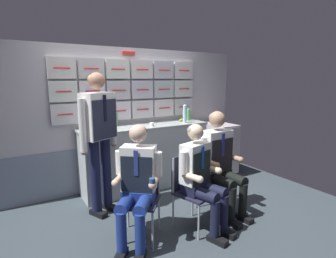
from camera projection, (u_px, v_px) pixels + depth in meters
The scene contains 17 objects.
ground at pixel (171, 221), 3.25m from camera, with size 4.80×4.80×0.04m, color #343E44.
galley_bulkhead at pixel (126, 116), 4.20m from camera, with size 4.20×0.14×2.15m.
galley_counter at pixel (146, 156), 4.18m from camera, with size 2.02×0.53×0.98m.
service_trolley at pixel (218, 147), 4.76m from camera, with size 0.40×0.65×0.91m.
folding_chair_left at pixel (141, 190), 2.88m from camera, with size 0.56×0.56×0.83m.
crew_member_left at pixel (137, 180), 2.70m from camera, with size 0.62×0.66×1.23m.
folding_chair_right at pixel (189, 183), 3.06m from camera, with size 0.49×0.49×0.83m.
crew_member_right at pixel (201, 174), 2.92m from camera, with size 0.49×0.64×1.20m.
folding_chair_by_counter at pixel (211, 171), 3.48m from camera, with size 0.42×0.42×0.83m.
crew_member_by_counter at pixel (220, 158), 3.32m from camera, with size 0.52×0.65×1.29m.
crew_member_standing at pixel (99, 131), 3.24m from camera, with size 0.51×0.38×1.76m.
water_bottle_blue_cap at pixel (188, 114), 4.57m from camera, with size 0.07×0.07×0.23m.
sparkling_bottle_green at pixel (185, 113), 4.31m from camera, with size 0.06×0.06×0.32m.
water_bottle_tall at pixel (115, 118), 4.00m from camera, with size 0.07×0.07×0.25m.
paper_cup_tan at pixel (112, 126), 3.81m from camera, with size 0.06×0.06×0.07m.
coffee_cup_white at pixel (152, 124), 4.00m from camera, with size 0.07×0.07×0.06m.
snack_banana at pixel (182, 120), 4.50m from camera, with size 0.17×0.10×0.04m.
Camera 1 is at (-1.58, -2.53, 1.68)m, focal length 28.56 mm.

